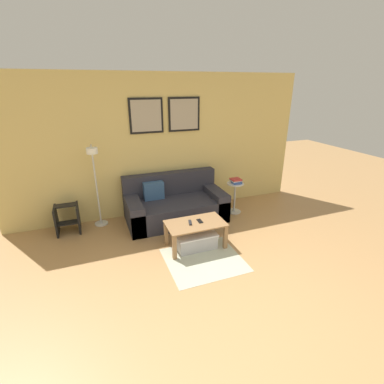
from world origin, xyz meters
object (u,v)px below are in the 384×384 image
storage_bin (195,240)px  floor_lamp (95,176)px  side_table (235,195)px  coffee_table (195,227)px  book_stack (236,181)px  couch (175,205)px  cell_phone (200,221)px  step_stool (67,218)px  remote_control (190,223)px

storage_bin → floor_lamp: floor_lamp is taller
floor_lamp → side_table: 2.55m
floor_lamp → side_table: bearing=-5.5°
coffee_table → book_stack: bearing=36.7°
couch → book_stack: couch is taller
side_table → cell_phone: (-1.08, -0.85, 0.05)m
coffee_table → cell_phone: (0.08, 0.02, 0.08)m
floor_lamp → step_stool: size_ratio=3.06×
couch → floor_lamp: 1.47m
floor_lamp → step_stool: 0.88m
couch → coffee_table: 1.01m
floor_lamp → step_stool: (-0.52, 0.07, -0.70)m
storage_bin → floor_lamp: 1.91m
remote_control → side_table: bearing=49.7°
book_stack → remote_control: book_stack is taller
book_stack → remote_control: bearing=-145.6°
floor_lamp → cell_phone: (1.39, -1.09, -0.55)m
storage_bin → remote_control: remote_control is taller
coffee_table → floor_lamp: 1.83m
storage_bin → side_table: 1.49m
side_table → book_stack: 0.29m
floor_lamp → side_table: size_ratio=2.42×
coffee_table → side_table: side_table is taller
coffee_table → floor_lamp: (-1.32, 1.11, 0.63)m
couch → remote_control: (-0.07, -0.99, 0.14)m
storage_bin → book_stack: bearing=37.0°
floor_lamp → coffee_table: bearing=-40.2°
floor_lamp → cell_phone: bearing=-38.0°
couch → remote_control: size_ratio=11.75×
side_table → remote_control: side_table is taller
coffee_table → floor_lamp: size_ratio=0.61×
couch → step_stool: size_ratio=3.73×
coffee_table → remote_control: 0.12m
side_table → remote_control: bearing=-145.3°
remote_control → couch: bearing=101.1°
couch → remote_control: bearing=-93.8°
floor_lamp → remote_control: size_ratio=9.65×
storage_bin → side_table: size_ratio=1.03×
coffee_table → book_stack: (1.16, 0.87, 0.32)m
remote_control → coffee_table: bearing=2.2°
remote_control → storage_bin: bearing=-12.3°
storage_bin → cell_phone: cell_phone is taller
floor_lamp → remote_control: (1.24, -1.09, -0.54)m
step_stool → couch: bearing=-5.2°
coffee_table → book_stack: 1.49m
remote_control → floor_lamp: bearing=153.5°
coffee_table → side_table: (1.16, 0.87, 0.03)m
couch → storage_bin: bearing=-89.8°
side_table → step_stool: size_ratio=1.26×
book_stack → step_stool: book_stack is taller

